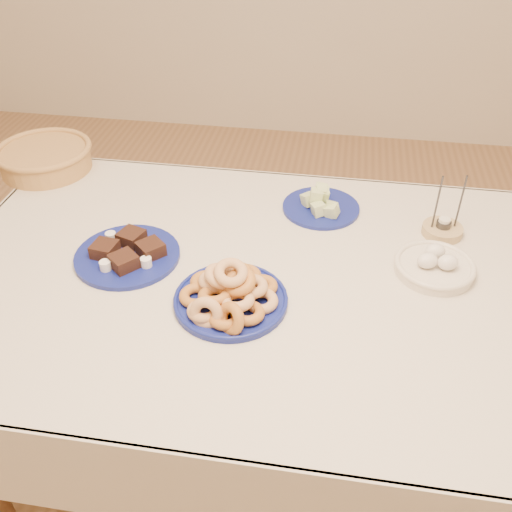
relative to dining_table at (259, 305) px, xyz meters
name	(u,v)px	position (x,y,z in m)	size (l,w,h in m)	color
ground	(258,444)	(0.00, 0.00, -0.64)	(5.00, 5.00, 0.00)	#996D48
dining_table	(259,305)	(0.00, 0.00, 0.00)	(1.71, 1.11, 0.75)	brown
donut_platter	(230,295)	(-0.05, -0.13, 0.14)	(0.35, 0.35, 0.13)	navy
melon_plate	(321,204)	(0.14, 0.34, 0.13)	(0.27, 0.27, 0.08)	navy
brownie_plate	(127,254)	(-0.36, 0.01, 0.12)	(0.38, 0.38, 0.05)	navy
wicker_basket	(45,157)	(-0.81, 0.45, 0.15)	(0.41, 0.41, 0.08)	olive
candle_holder	(442,229)	(0.49, 0.27, 0.12)	(0.14, 0.14, 0.19)	tan
egg_bowl	(435,266)	(0.45, 0.08, 0.13)	(0.25, 0.25, 0.07)	beige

